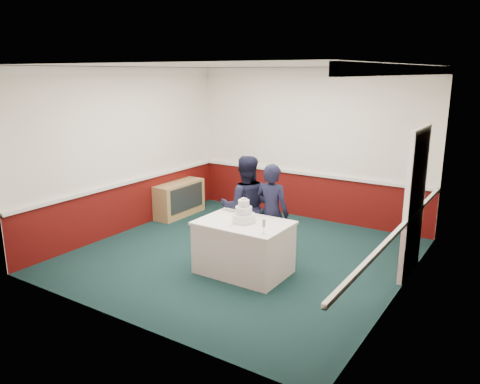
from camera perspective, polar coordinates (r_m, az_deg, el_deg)
The scene contains 9 objects.
ground at distance 7.70m, azimuth 0.12°, elevation -7.75°, with size 5.00×5.00×0.00m, color #132F2A.
room_shell at distance 7.67m, azimuth 3.12°, elevation 7.37°, with size 5.00×5.00×3.00m.
sideboard at distance 9.77m, azimuth -7.39°, elevation -0.84°, with size 0.41×1.20×0.70m.
cake_table at distance 6.95m, azimuth 0.44°, elevation -6.71°, with size 1.32×0.92×0.79m.
wedding_cake at distance 6.78m, azimuth 0.45°, elevation -2.78°, with size 0.35×0.35×0.36m.
cake_knife at distance 6.67m, azimuth -0.69°, elevation -4.05°, with size 0.01×0.22×0.01m, color silver.
champagne_flute at distance 6.30m, azimuth 2.92°, elevation -3.90°, with size 0.05×0.05×0.21m.
person_man at distance 7.46m, azimuth 0.65°, elevation -1.78°, with size 0.80×0.62×1.65m, color black.
person_woman at distance 7.27m, azimuth 3.84°, elevation -2.58°, with size 0.57×0.38×1.57m, color black.
Camera 1 is at (3.87, -5.99, 2.91)m, focal length 35.00 mm.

